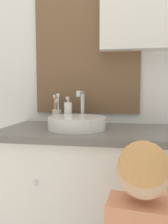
{
  "coord_description": "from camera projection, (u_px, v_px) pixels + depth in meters",
  "views": [
    {
      "loc": [
        0.16,
        -0.87,
        1.0
      ],
      "look_at": [
        -0.03,
        0.28,
        0.9
      ],
      "focal_mm": 35.0,
      "sensor_mm": 36.0,
      "label": 1
    }
  ],
  "objects": [
    {
      "name": "soap_dispenser",
      "position": [
        68.0,
        113.0,
        1.41
      ],
      "size": [
        0.05,
        0.05,
        0.18
      ],
      "color": "white",
      "rests_on": "vanity_counter"
    },
    {
      "name": "wall_back",
      "position": [
        99.0,
        52.0,
        1.47
      ],
      "size": [
        3.2,
        0.18,
        2.5
      ],
      "color": "silver",
      "rests_on": "ground_plane"
    },
    {
      "name": "vanity_counter",
      "position": [
        90.0,
        197.0,
        1.26
      ],
      "size": [
        1.02,
        0.53,
        0.8
      ],
      "color": "silver",
      "rests_on": "ground_plane"
    },
    {
      "name": "toothbrush_holder",
      "position": [
        57.0,
        115.0,
        1.45
      ],
      "size": [
        0.06,
        0.06,
        0.2
      ],
      "color": "beige",
      "rests_on": "vanity_counter"
    },
    {
      "name": "sink_basin",
      "position": [
        77.0,
        122.0,
        1.23
      ],
      "size": [
        0.32,
        0.37,
        0.22
      ],
      "color": "silver",
      "rests_on": "vanity_counter"
    }
  ]
}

